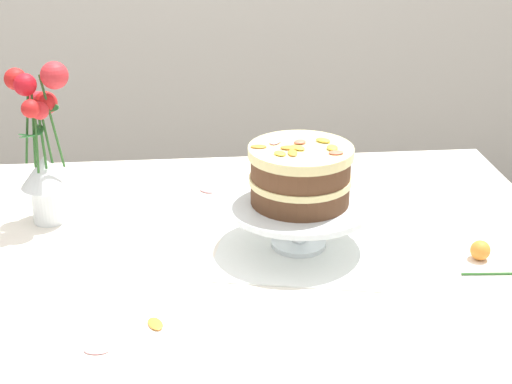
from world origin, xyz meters
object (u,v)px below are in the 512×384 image
(dining_table, at_px, (229,292))
(cake_stand, at_px, (299,209))
(flower_vase, at_px, (43,149))
(fallen_rose, at_px, (481,251))
(layer_cake, at_px, (300,174))

(dining_table, height_order, cake_stand, cake_stand)
(flower_vase, xyz_separation_m, fallen_rose, (0.86, -0.25, -0.15))
(layer_cake, xyz_separation_m, flower_vase, (-0.51, 0.17, 0.01))
(cake_stand, height_order, fallen_rose, cake_stand)
(flower_vase, bearing_deg, layer_cake, -18.23)
(cake_stand, distance_m, layer_cake, 0.08)
(layer_cake, height_order, flower_vase, flower_vase)
(layer_cake, relative_size, flower_vase, 0.58)
(dining_table, xyz_separation_m, fallen_rose, (0.49, -0.07, 0.11))
(dining_table, height_order, layer_cake, layer_cake)
(dining_table, bearing_deg, cake_stand, 4.87)
(flower_vase, relative_size, fallen_rose, 3.42)
(cake_stand, bearing_deg, layer_cake, -103.59)
(dining_table, bearing_deg, fallen_rose, -8.58)
(fallen_rose, bearing_deg, flower_vase, 163.47)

